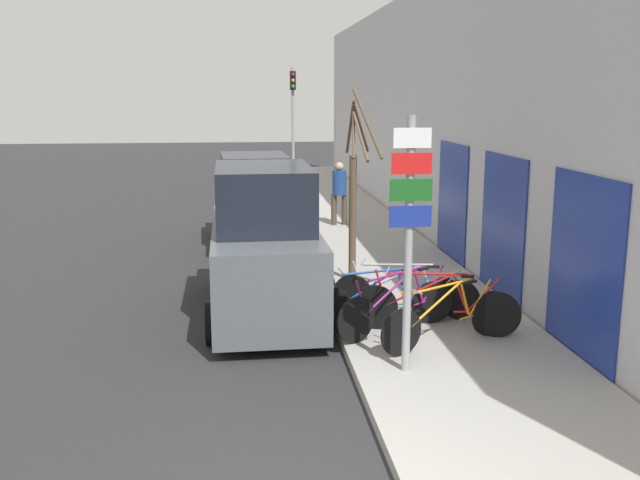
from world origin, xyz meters
TOP-DOWN VIEW (x-y plane):
  - ground_plane at (0.00, 11.20)m, footprint 80.00×80.00m
  - sidewalk_curb at (2.60, 14.00)m, footprint 3.20×32.00m
  - building_facade at (4.35, 13.92)m, footprint 0.23×32.00m
  - signpost at (1.68, 3.15)m, footprint 0.54×0.13m
  - bicycle_0 at (2.49, 4.04)m, footprint 2.16×1.04m
  - bicycle_1 at (2.47, 4.58)m, footprint 2.43×0.86m
  - bicycle_2 at (1.97, 4.76)m, footprint 2.19×1.35m
  - bicycle_3 at (1.72, 4.98)m, footprint 2.33×0.44m
  - bicycle_4 at (2.20, 5.45)m, footprint 2.32×0.80m
  - parked_car_0 at (-0.08, 6.31)m, footprint 2.01×4.68m
  - parked_car_1 at (-0.11, 12.21)m, footprint 2.14×4.57m
  - pedestrian_near at (2.28, 13.90)m, footprint 0.46×0.39m
  - street_tree at (1.72, 7.80)m, footprint 0.64×2.36m
  - traffic_light at (1.44, 19.65)m, footprint 0.20×0.30m

SIDE VIEW (x-z plane):
  - ground_plane at x=0.00m, z-range 0.00..0.00m
  - sidewalk_curb at x=2.60m, z-range 0.00..0.15m
  - bicycle_4 at x=2.20m, z-range 0.09..1.00m
  - bicycle_3 at x=1.72m, z-range 0.08..1.02m
  - bicycle_0 at x=2.49m, z-range 0.08..1.03m
  - bicycle_2 at x=1.97m, z-range 0.08..1.05m
  - bicycle_1 at x=2.47m, z-range 0.08..1.05m
  - parked_car_1 at x=-0.11m, z-range -0.10..2.19m
  - parked_car_0 at x=-0.08m, z-range -0.13..2.45m
  - pedestrian_near at x=2.28m, z-range 0.29..2.03m
  - street_tree at x=1.72m, z-range 0.05..3.75m
  - signpost at x=1.68m, z-range 0.34..3.69m
  - traffic_light at x=1.44m, z-range 0.78..5.28m
  - building_facade at x=4.35m, z-range -0.02..6.48m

